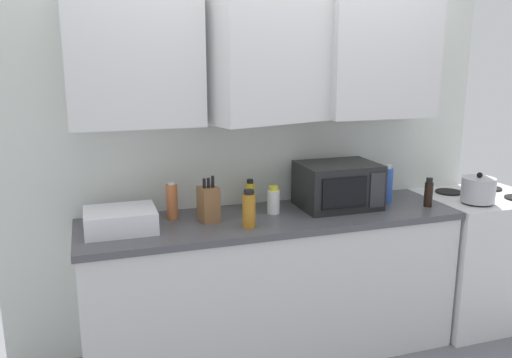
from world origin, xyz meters
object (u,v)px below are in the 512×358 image
object	(u,v)px
knife_block	(209,204)
bottle_yellow_mustard	(250,196)
microwave	(338,185)
dish_rack	(120,220)
bottle_white_jar	(273,201)
kettle	(478,190)
bottle_amber_vinegar	(249,209)
bottle_blue_cleaner	(387,185)
stove_range	(476,257)
bottle_spice_jar	(172,201)
bottle_soy_dark	(429,193)

from	to	relation	value
knife_block	bottle_yellow_mustard	distance (m)	0.33
microwave	dish_rack	xyz separation A→B (m)	(-1.33, -0.05, -0.08)
dish_rack	bottle_white_jar	size ratio (longest dim) A/B	2.22
kettle	bottle_yellow_mustard	world-z (taller)	kettle
bottle_amber_vinegar	microwave	bearing A→B (deg)	18.04
bottle_amber_vinegar	bottle_white_jar	bearing A→B (deg)	43.16
dish_rack	bottle_yellow_mustard	bearing A→B (deg)	11.41
dish_rack	microwave	bearing A→B (deg)	2.12
dish_rack	bottle_blue_cleaner	distance (m)	1.69
stove_range	bottle_blue_cleaner	xyz separation A→B (m)	(-0.71, 0.07, 0.57)
knife_block	bottle_blue_cleaner	distance (m)	1.19
dish_rack	bottle_amber_vinegar	distance (m)	0.70
dish_rack	bottle_yellow_mustard	size ratio (longest dim) A/B	1.97
microwave	bottle_amber_vinegar	distance (m)	0.68
microwave	bottle_spice_jar	distance (m)	1.03
kettle	knife_block	distance (m)	1.74
kettle	knife_block	xyz separation A→B (m)	(-1.73, 0.18, 0.01)
bottle_spice_jar	knife_block	bearing A→B (deg)	-30.20
kettle	bottle_yellow_mustard	xyz separation A→B (m)	(-1.44, 0.32, -0.00)
kettle	bottle_soy_dark	bearing A→B (deg)	173.47
dish_rack	bottle_amber_vinegar	xyz separation A→B (m)	(0.68, -0.16, 0.04)
bottle_soy_dark	bottle_white_jar	world-z (taller)	bottle_soy_dark
kettle	bottle_spice_jar	size ratio (longest dim) A/B	0.96
knife_block	bottle_blue_cleaner	bearing A→B (deg)	1.48
bottle_white_jar	microwave	bearing A→B (deg)	0.72
knife_block	bottle_amber_vinegar	distance (m)	0.26
stove_range	bottle_soy_dark	xyz separation A→B (m)	(-0.52, -0.10, 0.54)
bottle_spice_jar	bottle_blue_cleaner	bearing A→B (deg)	-3.35
knife_block	bottle_amber_vinegar	size ratio (longest dim) A/B	1.25
bottle_blue_cleaner	bottle_yellow_mustard	bearing A→B (deg)	172.95
bottle_blue_cleaner	bottle_spice_jar	size ratio (longest dim) A/B	1.13
bottle_blue_cleaner	bottle_spice_jar	xyz separation A→B (m)	(-1.38, 0.08, -0.01)
bottle_spice_jar	bottle_white_jar	size ratio (longest dim) A/B	1.29
bottle_soy_dark	knife_block	bearing A→B (deg)	174.30
kettle	bottle_white_jar	bearing A→B (deg)	171.26
microwave	bottle_amber_vinegar	xyz separation A→B (m)	(-0.65, -0.21, -0.04)
kettle	dish_rack	bearing A→B (deg)	175.89
dish_rack	bottle_soy_dark	size ratio (longest dim) A/B	2.05
bottle_yellow_mustard	bottle_white_jar	bearing A→B (deg)	-45.82
bottle_spice_jar	bottle_yellow_mustard	bearing A→B (deg)	3.52
stove_range	dish_rack	bearing A→B (deg)	179.52
stove_range	bottle_blue_cleaner	world-z (taller)	bottle_blue_cleaner
bottle_amber_vinegar	dish_rack	bearing A→B (deg)	166.62
bottle_spice_jar	bottle_white_jar	xyz separation A→B (m)	(0.60, -0.09, -0.03)
stove_range	bottle_blue_cleaner	distance (m)	0.91
kettle	bottle_blue_cleaner	size ratio (longest dim) A/B	0.85
knife_block	bottle_spice_jar	world-z (taller)	knife_block
bottle_yellow_mustard	microwave	bearing A→B (deg)	-11.47
stove_range	kettle	world-z (taller)	kettle
bottle_blue_cleaner	bottle_spice_jar	bearing A→B (deg)	176.65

